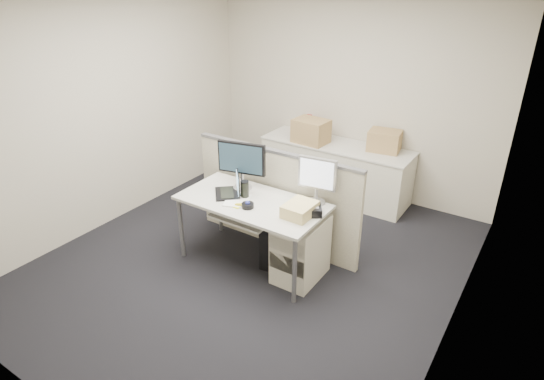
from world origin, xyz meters
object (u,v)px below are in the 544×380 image
Objects in this scene: laptop at (227,184)px; desk_phone at (308,210)px; monitor_main at (242,166)px; desk at (252,207)px.

laptop is 1.29× the size of desk_phone.
monitor_main is 1.63× the size of laptop.
monitor_main reaches higher than desk_phone.
desk is 2.91× the size of monitor_main.
desk is 0.61m from desk_phone.
desk_phone is at bearing 7.59° from desk.
monitor_main is (-0.25, 0.18, 0.32)m from desk.
laptop is (-0.30, -0.02, 0.18)m from desk.
desk is 4.75× the size of laptop.
desk_phone reaches higher than desk.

